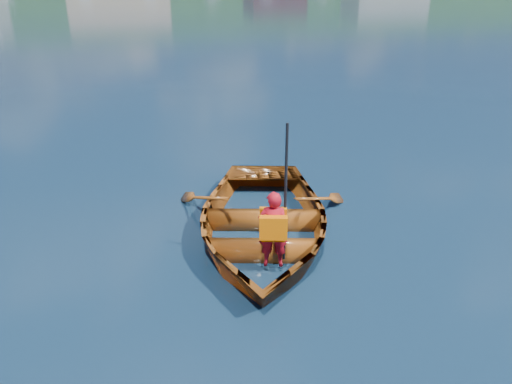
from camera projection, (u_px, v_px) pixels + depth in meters
The scene contains 3 objects.
ground at pixel (275, 228), 7.53m from camera, with size 600.00×600.00×0.00m.
rowboat at pixel (261, 221), 7.16m from camera, with size 3.70×4.51×0.82m.
child_paddler at pixel (273, 228), 6.18m from camera, with size 0.42×0.40×1.84m.
Camera 1 is at (-1.81, -6.40, 3.57)m, focal length 35.00 mm.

